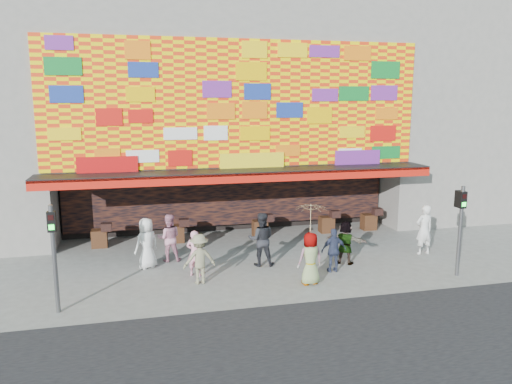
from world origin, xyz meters
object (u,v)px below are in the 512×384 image
at_px(ped_e, 334,250).
at_px(ped_h, 424,230).
at_px(signal_right, 461,221).
at_px(ped_a, 147,243).
at_px(signal_left, 54,247).
at_px(ped_b, 195,253).
at_px(ped_g, 310,259).
at_px(ped_i, 169,238).
at_px(ped_c, 261,239).
at_px(parasol, 311,218).
at_px(ped_f, 345,242).
at_px(ped_d, 199,259).

relative_size(ped_e, ped_h, 0.80).
relative_size(signal_right, ped_a, 1.70).
xyz_separation_m(signal_left, ped_a, (2.47, 3.14, -0.98)).
xyz_separation_m(ped_b, ped_g, (3.43, -1.59, 0.06)).
bearing_deg(ped_i, signal_left, 52.22).
relative_size(ped_c, parasol, 1.03).
bearing_deg(ped_a, parasol, 120.81).
bearing_deg(ped_g, ped_b, -32.12).
height_order(ped_f, parasol, parasol).
relative_size(ped_a, ped_b, 1.14).
height_order(ped_e, ped_h, ped_h).
distance_m(signal_right, ped_f, 3.85).
distance_m(signal_right, ped_h, 2.52).
xyz_separation_m(ped_d, ped_i, (-0.78, 2.45, 0.06)).
distance_m(signal_right, parasol, 5.02).
distance_m(ped_f, ped_h, 3.34).
relative_size(ped_d, parasol, 0.87).
bearing_deg(ped_a, ped_i, -173.10).
bearing_deg(ped_i, parasol, 144.47).
bearing_deg(signal_left, ped_e, 8.56).
xyz_separation_m(ped_c, ped_h, (6.24, -0.16, -0.00)).
bearing_deg(ped_g, ped_h, -166.69).
distance_m(ped_g, ped_h, 5.54).
bearing_deg(ped_a, ped_h, 145.38).
distance_m(ped_a, ped_d, 2.44).
bearing_deg(ped_e, ped_h, -164.37).
distance_m(ped_e, ped_h, 4.17).
height_order(signal_left, ped_c, signal_left).
bearing_deg(parasol, ped_e, 37.72).
distance_m(ped_d, ped_g, 3.48).
bearing_deg(ped_e, ped_b, -7.67).
xyz_separation_m(ped_b, parasol, (3.43, -1.59, 1.37)).
bearing_deg(ped_a, signal_right, 132.34).
height_order(ped_d, parasol, parasol).
height_order(ped_c, ped_f, ped_c).
bearing_deg(ped_d, ped_b, -92.75).
xyz_separation_m(ped_f, parasol, (-1.87, -1.59, 1.37)).
height_order(signal_left, ped_d, signal_left).
height_order(ped_b, ped_f, ped_f).
bearing_deg(parasol, ped_a, 150.91).
xyz_separation_m(signal_left, ped_i, (3.26, 3.74, -1.00)).
xyz_separation_m(signal_right, ped_i, (-9.14, 3.74, -1.00)).
bearing_deg(signal_left, ped_f, 12.08).
bearing_deg(ped_b, ped_a, -12.15).
xyz_separation_m(ped_c, ped_d, (-2.31, -1.22, -0.14)).
bearing_deg(ped_i, ped_h, 174.81).
relative_size(signal_left, ped_g, 1.80).
xyz_separation_m(ped_d, ped_g, (3.36, -0.89, 0.03)).
relative_size(ped_b, parasol, 0.84).
relative_size(signal_right, ped_d, 1.88).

